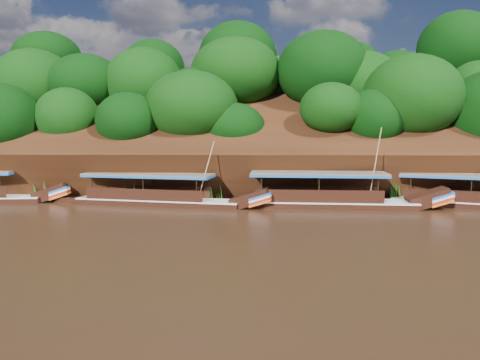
% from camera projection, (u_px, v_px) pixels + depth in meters
% --- Properties ---
extents(ground, '(160.00, 160.00, 0.00)m').
position_uv_depth(ground, '(314.00, 228.00, 26.92)').
color(ground, black).
rests_on(ground, ground).
extents(riverbank, '(120.00, 30.06, 19.40)m').
position_uv_depth(riverbank, '(287.00, 164.00, 49.28)').
color(riverbank, black).
rests_on(riverbank, ground).
extents(boat_1, '(14.84, 3.21, 6.25)m').
position_uv_depth(boat_1, '(339.00, 200.00, 33.83)').
color(boat_1, black).
rests_on(boat_1, ground).
extents(boat_2, '(14.93, 4.58, 5.23)m').
position_uv_depth(boat_2, '(168.00, 198.00, 34.86)').
color(boat_2, black).
rests_on(boat_2, ground).
extents(reeds, '(49.14, 2.36, 1.95)m').
position_uv_depth(reeds, '(259.00, 191.00, 36.27)').
color(reeds, '#22741D').
rests_on(reeds, ground).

